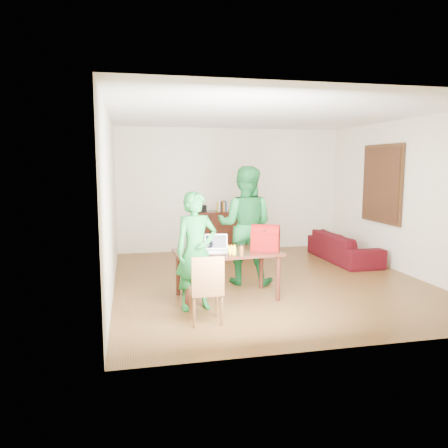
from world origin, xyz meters
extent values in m
cube|color=#452711|center=(0.00, 0.00, -0.05)|extent=(5.00, 5.50, 0.10)
cube|color=white|center=(0.00, 0.00, 2.75)|extent=(5.00, 5.50, 0.10)
cube|color=beige|center=(0.00, 2.80, 1.35)|extent=(5.00, 0.10, 2.70)
cube|color=beige|center=(0.00, -2.80, 1.35)|extent=(5.00, 0.10, 2.70)
cube|color=beige|center=(-2.55, 0.00, 1.35)|extent=(0.10, 5.50, 2.70)
cube|color=beige|center=(2.55, 0.00, 1.35)|extent=(0.10, 5.50, 2.70)
cube|color=#3F2614|center=(2.46, 0.70, 1.55)|extent=(0.04, 1.28, 1.48)
cube|color=#483015|center=(2.43, 0.70, 1.55)|extent=(0.01, 1.18, 1.36)
cube|color=black|center=(-0.20, 2.51, 0.45)|extent=(1.40, 0.45, 0.90)
cube|color=black|center=(-0.70, 2.51, 0.97)|extent=(0.20, 0.14, 0.14)
cube|color=#B2B2BC|center=(0.25, 2.51, 0.97)|extent=(0.24, 0.22, 0.14)
ellipsoid|color=#1B34B4|center=(0.25, 2.51, 1.08)|extent=(0.14, 0.14, 0.07)
cube|color=black|center=(-0.88, -0.78, 0.67)|extent=(1.52, 0.92, 0.04)
cylinder|color=black|center=(-1.51, -1.15, 0.32)|extent=(0.06, 0.06, 0.65)
cylinder|color=black|center=(-0.21, -1.07, 0.32)|extent=(0.06, 0.06, 0.65)
cylinder|color=black|center=(-1.56, -0.49, 0.32)|extent=(0.06, 0.06, 0.65)
cylinder|color=black|center=(-0.25, -0.40, 0.32)|extent=(0.06, 0.06, 0.65)
cube|color=brown|center=(-1.35, -1.69, 0.40)|extent=(0.39, 0.37, 0.04)
cube|color=brown|center=(-1.35, -1.86, 0.63)|extent=(0.39, 0.03, 0.44)
imported|color=#155F24|center=(-1.38, -1.16, 0.79)|extent=(0.63, 0.47, 1.57)
imported|color=#145D25|center=(-0.41, -0.04, 0.95)|extent=(1.13, 1.03, 1.89)
cube|color=white|center=(-1.03, -0.79, 0.70)|extent=(0.36, 0.28, 0.02)
cube|color=black|center=(-1.03, -0.79, 0.82)|extent=(0.34, 0.13, 0.21)
cylinder|color=#5B3414|center=(-0.77, -1.17, 0.77)|extent=(0.07, 0.07, 0.16)
cube|color=maroon|center=(-0.32, -0.82, 0.84)|extent=(0.46, 0.38, 0.29)
imported|color=#3C0A07|center=(1.95, 1.12, 0.27)|extent=(0.76, 1.89, 0.55)
camera|label=1|loc=(-2.23, -6.75, 1.92)|focal=35.00mm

